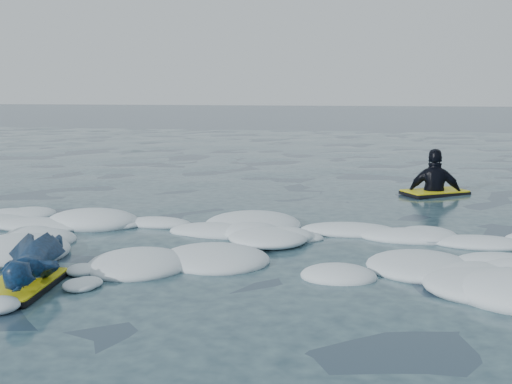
# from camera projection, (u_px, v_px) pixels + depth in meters

# --- Properties ---
(ground) EXTENTS (120.00, 120.00, 0.00)m
(ground) POSITION_uv_depth(u_px,v_px,m) (144.00, 262.00, 6.82)
(ground) COLOR #162336
(ground) RESTS_ON ground
(foam_band) EXTENTS (12.00, 3.10, 0.30)m
(foam_band) POSITION_uv_depth(u_px,v_px,m) (173.00, 240.00, 7.83)
(foam_band) COLOR white
(foam_band) RESTS_ON ground
(prone_woman_unit) EXTENTS (1.03, 1.63, 0.40)m
(prone_woman_unit) POSITION_uv_depth(u_px,v_px,m) (32.00, 262.00, 6.07)
(prone_woman_unit) COLOR black
(prone_woman_unit) RESTS_ON ground
(waiting_rider_unit) EXTENTS (1.26, 1.08, 1.65)m
(waiting_rider_unit) POSITION_uv_depth(u_px,v_px,m) (434.00, 196.00, 11.10)
(waiting_rider_unit) COLOR black
(waiting_rider_unit) RESTS_ON ground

